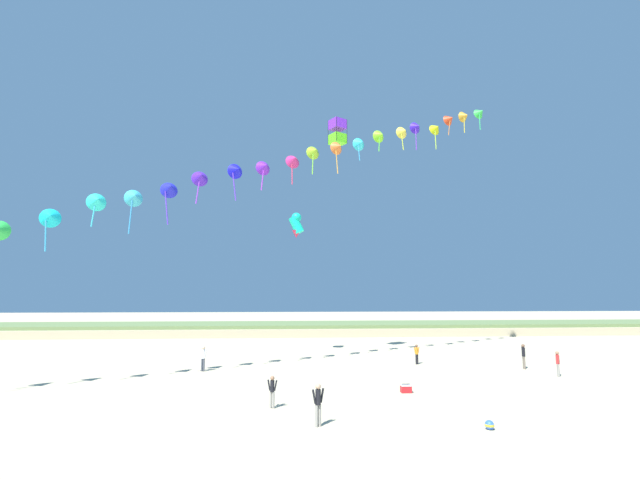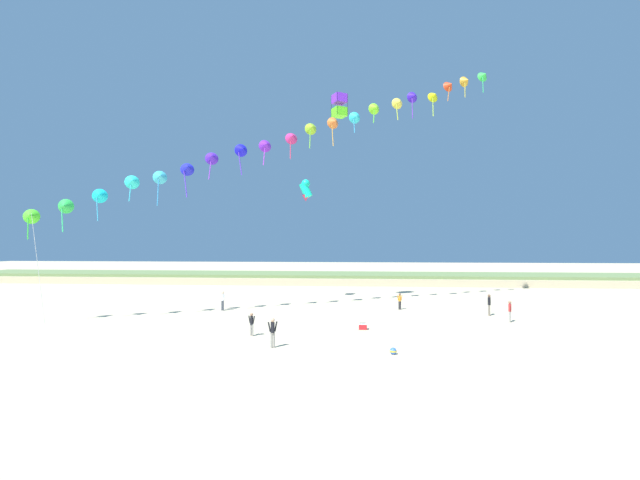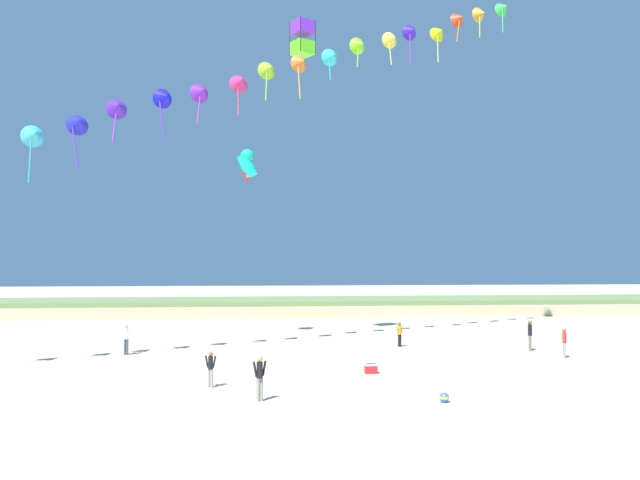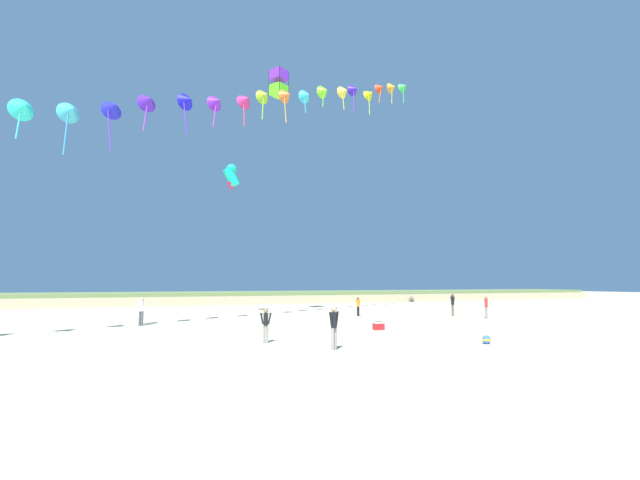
% 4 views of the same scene
% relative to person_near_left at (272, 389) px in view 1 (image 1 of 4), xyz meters
% --- Properties ---
extents(ground_plane, '(240.00, 240.00, 0.00)m').
position_rel_person_near_left_xyz_m(ground_plane, '(4.70, -6.79, -0.86)').
color(ground_plane, beige).
extents(dune_ridge, '(120.00, 11.71, 1.44)m').
position_rel_person_near_left_xyz_m(dune_ridge, '(4.70, 38.81, -0.14)').
color(dune_ridge, '#BFAE8B').
rests_on(dune_ridge, ground).
extents(person_near_left, '(0.51, 0.26, 1.48)m').
position_rel_person_near_left_xyz_m(person_near_left, '(0.00, 0.00, 0.00)').
color(person_near_left, gray).
rests_on(person_near_left, ground).
extents(person_near_right, '(0.24, 0.62, 1.76)m').
position_rel_person_near_left_xyz_m(person_near_right, '(17.72, 9.46, 0.16)').
color(person_near_right, '#726656').
rests_on(person_near_right, ground).
extents(person_mid_center, '(0.57, 0.35, 1.73)m').
position_rel_person_near_left_xyz_m(person_mid_center, '(-5.22, 10.19, 0.14)').
color(person_mid_center, '#474C56').
rests_on(person_mid_center, ground).
extents(person_far_left, '(0.56, 0.37, 1.70)m').
position_rel_person_near_left_xyz_m(person_far_left, '(1.98, -2.97, 0.12)').
color(person_far_left, gray).
rests_on(person_far_left, ground).
extents(person_far_right, '(0.28, 0.56, 1.62)m').
position_rel_person_near_left_xyz_m(person_far_right, '(18.36, 6.48, 0.08)').
color(person_far_right, gray).
rests_on(person_far_right, ground).
extents(person_far_center, '(0.51, 0.25, 1.49)m').
position_rel_person_near_left_xyz_m(person_far_center, '(10.64, 12.11, 0.00)').
color(person_far_center, black).
rests_on(person_far_center, ground).
extents(kite_banner_string, '(38.61, 18.97, 24.64)m').
position_rel_person_near_left_xyz_m(kite_banner_string, '(1.77, 10.78, 15.12)').
color(kite_banner_string, '#51ED2A').
extents(large_kite_low_lead, '(1.50, 0.97, 2.32)m').
position_rel_person_near_left_xyz_m(large_kite_low_lead, '(1.37, 17.59, 10.86)').
color(large_kite_low_lead, '#13DEAF').
extents(large_kite_mid_trail, '(1.71, 1.71, 2.26)m').
position_rel_person_near_left_xyz_m(large_kite_mid_trail, '(5.01, 15.85, 19.08)').
color(large_kite_mid_trail, '#64EC20').
extents(beach_cooler, '(0.58, 0.41, 0.46)m').
position_rel_person_near_left_xyz_m(beach_cooler, '(7.19, 2.76, -0.65)').
color(beach_cooler, red).
rests_on(beach_cooler, ground).
extents(beach_ball, '(0.36, 0.36, 0.36)m').
position_rel_person_near_left_xyz_m(beach_ball, '(8.75, -3.85, -0.68)').
color(beach_ball, blue).
rests_on(beach_ball, ground).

